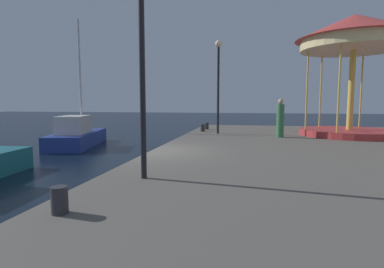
% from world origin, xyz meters
% --- Properties ---
extents(ground_plane, '(120.00, 120.00, 0.00)m').
position_xyz_m(ground_plane, '(0.00, 0.00, 0.00)').
color(ground_plane, black).
extents(sailboat_blue, '(3.12, 5.68, 7.05)m').
position_xyz_m(sailboat_blue, '(-6.11, 5.44, 0.64)').
color(sailboat_blue, navy).
rests_on(sailboat_blue, ground).
extents(carousel, '(5.33, 5.33, 5.71)m').
position_xyz_m(carousel, '(7.96, 6.20, 5.12)').
color(carousel, '#B23333').
rests_on(carousel, quay_dock).
extents(lamp_post_near_edge, '(0.36, 0.36, 4.58)m').
position_xyz_m(lamp_post_near_edge, '(1.04, -3.60, 3.91)').
color(lamp_post_near_edge, black).
rests_on(lamp_post_near_edge, quay_dock).
extents(lamp_post_mid_promenade, '(0.36, 0.36, 4.73)m').
position_xyz_m(lamp_post_mid_promenade, '(1.60, 5.99, 3.99)').
color(lamp_post_mid_promenade, black).
rests_on(lamp_post_mid_promenade, quay_dock).
extents(bollard_south, '(0.24, 0.24, 0.40)m').
position_xyz_m(bollard_south, '(0.56, -5.79, 1.00)').
color(bollard_south, '#2D2D33').
rests_on(bollard_south, quay_dock).
extents(bollard_north, '(0.24, 0.24, 0.40)m').
position_xyz_m(bollard_north, '(0.65, 6.94, 1.00)').
color(bollard_north, '#2D2D33').
rests_on(bollard_north, quay_dock).
extents(bollard_center, '(0.24, 0.24, 0.40)m').
position_xyz_m(bollard_center, '(0.69, 8.27, 1.00)').
color(bollard_center, '#2D2D33').
rests_on(bollard_center, quay_dock).
extents(person_by_the_water, '(0.34, 0.34, 1.77)m').
position_xyz_m(person_by_the_water, '(4.60, 4.85, 1.63)').
color(person_by_the_water, '#387247').
rests_on(person_by_the_water, quay_dock).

